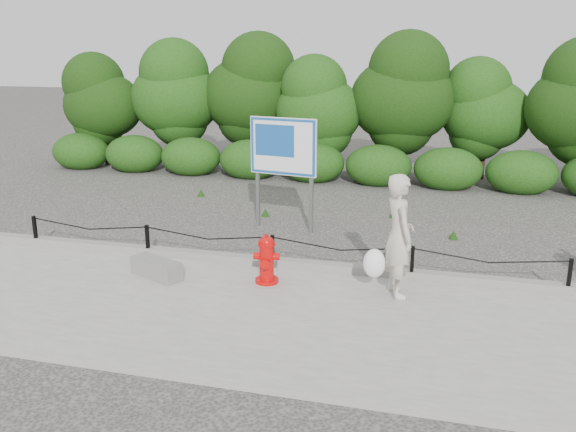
# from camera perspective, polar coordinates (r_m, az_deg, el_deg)

# --- Properties ---
(ground) EXTENTS (90.00, 90.00, 0.00)m
(ground) POSITION_cam_1_polar(r_m,az_deg,el_deg) (11.22, -1.45, -5.11)
(ground) COLOR #2D2B28
(ground) RESTS_ON ground
(sidewalk) EXTENTS (14.00, 4.00, 0.08)m
(sidewalk) POSITION_cam_1_polar(r_m,az_deg,el_deg) (9.44, -4.89, -9.01)
(sidewalk) COLOR gray
(sidewalk) RESTS_ON ground
(curb) EXTENTS (14.00, 0.22, 0.14)m
(curb) POSITION_cam_1_polar(r_m,az_deg,el_deg) (11.21, -1.38, -4.30)
(curb) COLOR slate
(curb) RESTS_ON sidewalk
(chain_barrier) EXTENTS (10.06, 0.06, 0.60)m
(chain_barrier) POSITION_cam_1_polar(r_m,az_deg,el_deg) (11.06, -1.47, -2.90)
(chain_barrier) COLOR black
(chain_barrier) RESTS_ON sidewalk
(treeline) EXTENTS (20.14, 3.52, 4.34)m
(treeline) POSITION_cam_1_polar(r_m,az_deg,el_deg) (19.28, 6.93, 10.89)
(treeline) COLOR black
(treeline) RESTS_ON ground
(fire_hydrant) EXTENTS (0.46, 0.48, 0.86)m
(fire_hydrant) POSITION_cam_1_polar(r_m,az_deg,el_deg) (10.31, -2.01, -4.11)
(fire_hydrant) COLOR #C60807
(fire_hydrant) RESTS_ON sidewalk
(pedestrian) EXTENTS (0.90, 0.86, 1.99)m
(pedestrian) POSITION_cam_1_polar(r_m,az_deg,el_deg) (9.79, 10.17, -1.98)
(pedestrian) COLOR beige
(pedestrian) RESTS_ON sidewalk
(concrete_block) EXTENTS (1.05, 0.72, 0.32)m
(concrete_block) POSITION_cam_1_polar(r_m,az_deg,el_deg) (10.88, -12.21, -4.80)
(concrete_block) COLOR slate
(concrete_block) RESTS_ON sidewalk
(advertising_sign) EXTENTS (1.55, 0.37, 2.50)m
(advertising_sign) POSITION_cam_1_polar(r_m,az_deg,el_deg) (13.29, -0.47, 6.05)
(advertising_sign) COLOR slate
(advertising_sign) RESTS_ON ground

